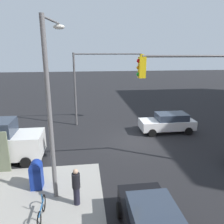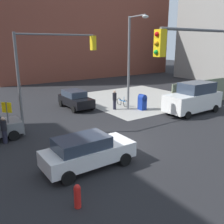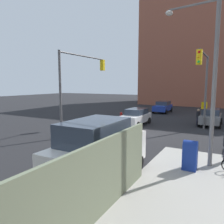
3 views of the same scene
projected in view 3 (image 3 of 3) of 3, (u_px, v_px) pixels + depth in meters
name	position (u px, v px, depth m)	size (l,w,h in m)	color
ground_plane	(140.00, 133.00, 18.22)	(120.00, 120.00, 0.00)	black
building_brick_west	(220.00, 50.00, 42.74)	(16.00, 28.00, 21.44)	#93513D
traffic_signal_nw_corner	(204.00, 77.00, 17.47)	(5.76, 0.36, 6.50)	#59595B
traffic_signal_se_corner	(80.00, 77.00, 17.99)	(6.34, 0.36, 6.50)	#59595B
street_lamp_corner	(207.00, 71.00, 10.56)	(0.76, 2.65, 8.00)	slate
warning_sign_two_way	(204.00, 110.00, 20.63)	(0.48, 0.48, 2.40)	#4C4C4C
mailbox_blue	(190.00, 154.00, 10.35)	(0.56, 0.64, 1.43)	navy
fire_hydrant	(121.00, 116.00, 24.51)	(0.26, 0.26, 0.94)	red
sedan_gray	(211.00, 117.00, 21.63)	(4.08, 2.02, 1.62)	slate
sedan_blue	(163.00, 107.00, 31.19)	(4.17, 2.02, 1.62)	#1E389E
sedan_white	(136.00, 117.00, 21.70)	(4.50, 2.02, 1.62)	white
van_white_delivery	(99.00, 151.00, 9.21)	(5.40, 2.32, 2.62)	white
pedestrian_crossing	(198.00, 117.00, 21.34)	(0.36, 0.36, 1.65)	black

